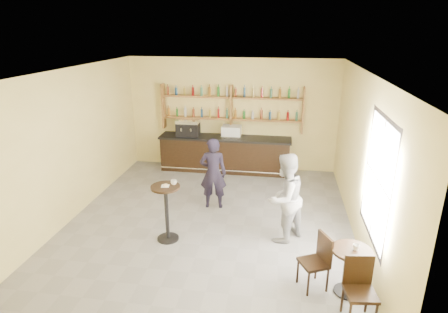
# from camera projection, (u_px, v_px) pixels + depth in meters

# --- Properties ---
(floor) EXTENTS (7.00, 7.00, 0.00)m
(floor) POSITION_uv_depth(u_px,v_px,m) (209.00, 223.00, 8.06)
(floor) COLOR gray
(floor) RESTS_ON ground
(ceiling) EXTENTS (7.00, 7.00, 0.00)m
(ceiling) POSITION_uv_depth(u_px,v_px,m) (207.00, 72.00, 7.01)
(ceiling) COLOR white
(ceiling) RESTS_ON wall_back
(wall_back) EXTENTS (7.00, 0.00, 7.00)m
(wall_back) POSITION_uv_depth(u_px,v_px,m) (232.00, 114.00, 10.80)
(wall_back) COLOR #F9E48D
(wall_back) RESTS_ON floor
(wall_front) EXTENTS (7.00, 0.00, 7.00)m
(wall_front) POSITION_uv_depth(u_px,v_px,m) (148.00, 249.00, 4.26)
(wall_front) COLOR #F9E48D
(wall_front) RESTS_ON floor
(wall_left) EXTENTS (0.00, 7.00, 7.00)m
(wall_left) POSITION_uv_depth(u_px,v_px,m) (70.00, 145.00, 7.97)
(wall_left) COLOR #F9E48D
(wall_left) RESTS_ON floor
(wall_right) EXTENTS (0.00, 7.00, 7.00)m
(wall_right) POSITION_uv_depth(u_px,v_px,m) (363.00, 160.00, 7.09)
(wall_right) COLOR #F9E48D
(wall_right) RESTS_ON floor
(window_pane) EXTENTS (0.00, 2.00, 2.00)m
(window_pane) POSITION_uv_depth(u_px,v_px,m) (378.00, 180.00, 5.93)
(window_pane) COLOR white
(window_pane) RESTS_ON wall_right
(window_frame) EXTENTS (0.04, 1.70, 2.10)m
(window_frame) POSITION_uv_depth(u_px,v_px,m) (377.00, 180.00, 5.94)
(window_frame) COLOR black
(window_frame) RESTS_ON wall_right
(shelf_unit) EXTENTS (4.00, 0.26, 1.40)m
(shelf_unit) POSITION_uv_depth(u_px,v_px,m) (231.00, 108.00, 10.61)
(shelf_unit) COLOR brown
(shelf_unit) RESTS_ON wall_back
(liquor_bottles) EXTENTS (3.68, 0.10, 1.00)m
(liquor_bottles) POSITION_uv_depth(u_px,v_px,m) (231.00, 102.00, 10.55)
(liquor_bottles) COLOR #8C5919
(liquor_bottles) RESTS_ON shelf_unit
(bar_counter) EXTENTS (3.76, 0.73, 1.02)m
(bar_counter) POSITION_uv_depth(u_px,v_px,m) (225.00, 154.00, 10.85)
(bar_counter) COLOR black
(bar_counter) RESTS_ON floor
(espresso_machine) EXTENTS (0.66, 0.43, 0.46)m
(espresso_machine) POSITION_uv_depth(u_px,v_px,m) (188.00, 128.00, 10.77)
(espresso_machine) COLOR black
(espresso_machine) RESTS_ON bar_counter
(pastry_case) EXTENTS (0.56, 0.45, 0.33)m
(pastry_case) POSITION_uv_depth(u_px,v_px,m) (232.00, 132.00, 10.60)
(pastry_case) COLOR silver
(pastry_case) RESTS_ON bar_counter
(pedestal_table) EXTENTS (0.56, 0.56, 1.15)m
(pedestal_table) POSITION_uv_depth(u_px,v_px,m) (167.00, 213.00, 7.25)
(pedestal_table) COLOR black
(pedestal_table) RESTS_ON floor
(napkin) EXTENTS (0.17, 0.17, 0.00)m
(napkin) POSITION_uv_depth(u_px,v_px,m) (165.00, 186.00, 7.06)
(napkin) COLOR white
(napkin) RESTS_ON pedestal_table
(donut) EXTENTS (0.13, 0.13, 0.04)m
(donut) POSITION_uv_depth(u_px,v_px,m) (166.00, 185.00, 7.05)
(donut) COLOR #E8AE54
(donut) RESTS_ON napkin
(cup_pedestal) EXTENTS (0.14, 0.14, 0.09)m
(cup_pedestal) POSITION_uv_depth(u_px,v_px,m) (174.00, 182.00, 7.12)
(cup_pedestal) COLOR white
(cup_pedestal) RESTS_ON pedestal_table
(man_main) EXTENTS (0.65, 0.46, 1.67)m
(man_main) POSITION_uv_depth(u_px,v_px,m) (213.00, 173.00, 8.52)
(man_main) COLOR black
(man_main) RESTS_ON floor
(cafe_table) EXTENTS (0.73, 0.73, 0.79)m
(cafe_table) POSITION_uv_depth(u_px,v_px,m) (349.00, 271.00, 5.82)
(cafe_table) COLOR black
(cafe_table) RESTS_ON floor
(cup_cafe) EXTENTS (0.11, 0.11, 0.09)m
(cup_cafe) POSITION_uv_depth(u_px,v_px,m) (356.00, 247.00, 5.67)
(cup_cafe) COLOR white
(cup_cafe) RESTS_ON cafe_table
(chair_west) EXTENTS (0.54, 0.54, 0.93)m
(chair_west) POSITION_uv_depth(u_px,v_px,m) (313.00, 262.00, 5.92)
(chair_west) COLOR black
(chair_west) RESTS_ON floor
(chair_south) EXTENTS (0.47, 0.47, 0.97)m
(chair_south) POSITION_uv_depth(u_px,v_px,m) (361.00, 293.00, 5.22)
(chair_south) COLOR black
(chair_south) RESTS_ON floor
(patron_second) EXTENTS (1.07, 1.10, 1.78)m
(patron_second) POSITION_uv_depth(u_px,v_px,m) (285.00, 198.00, 7.17)
(patron_second) COLOR #ABAAB0
(patron_second) RESTS_ON floor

